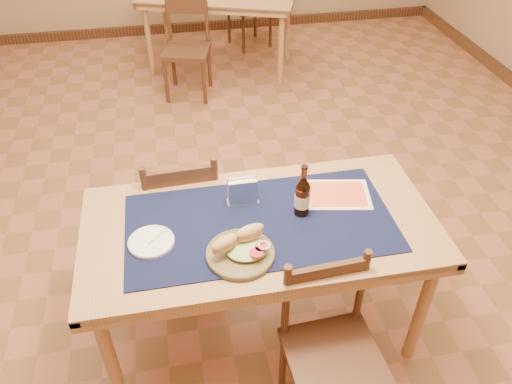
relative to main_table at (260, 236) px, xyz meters
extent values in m
cube|color=#9C5C44|center=(0.00, 0.80, -0.68)|extent=(6.00, 7.00, 0.02)
cylinder|color=#9D7B4A|center=(-0.72, -0.32, -0.31)|extent=(0.06, 0.06, 0.71)
cylinder|color=#9D7B4A|center=(0.72, -0.32, -0.31)|extent=(0.06, 0.06, 0.71)
cylinder|color=#9D7B4A|center=(-0.72, 0.32, -0.31)|extent=(0.06, 0.06, 0.71)
cylinder|color=#9D7B4A|center=(0.72, 0.32, -0.31)|extent=(0.06, 0.06, 0.71)
cube|color=#9D7B4A|center=(0.00, 0.00, 0.06)|extent=(1.60, 0.80, 0.04)
cube|color=#0F1738|center=(0.00, 0.00, 0.09)|extent=(1.20, 0.60, 0.01)
cube|color=#4B2E1B|center=(0.00, 4.27, -0.62)|extent=(6.00, 0.06, 0.10)
cylinder|color=#9D7B4A|center=(-0.48, 3.17, -0.31)|extent=(0.05, 0.05, 0.71)
cylinder|color=#9D7B4A|center=(0.74, 2.74, -0.31)|extent=(0.05, 0.05, 0.71)
cylinder|color=#9D7B4A|center=(-0.29, 3.71, -0.31)|extent=(0.05, 0.05, 0.71)
cylinder|color=#9D7B4A|center=(0.93, 3.28, -0.31)|extent=(0.05, 0.05, 0.71)
cylinder|color=#4B2E1B|center=(-0.18, 0.72, -0.45)|extent=(0.03, 0.03, 0.43)
cylinder|color=#4B2E1B|center=(-0.52, 0.70, -0.45)|extent=(0.03, 0.03, 0.43)
cylinder|color=#4B2E1B|center=(-0.16, 0.37, -0.45)|extent=(0.03, 0.03, 0.43)
cylinder|color=#4B2E1B|center=(-0.51, 0.36, -0.45)|extent=(0.03, 0.03, 0.43)
cube|color=#4B2E1B|center=(-0.34, 0.54, -0.24)|extent=(0.42, 0.42, 0.04)
cube|color=#4B2E1B|center=(-0.33, 0.36, 0.10)|extent=(0.35, 0.04, 0.13)
cylinder|color=#4B2E1B|center=(-0.16, 0.36, -0.01)|extent=(0.03, 0.03, 0.44)
cylinder|color=#4B2E1B|center=(-0.51, 0.35, -0.01)|extent=(0.03, 0.03, 0.44)
cylinder|color=#4B2E1B|center=(0.04, -0.37, -0.46)|extent=(0.03, 0.03, 0.42)
cylinder|color=#4B2E1B|center=(0.37, -0.36, -0.46)|extent=(0.03, 0.03, 0.42)
cube|color=#4B2E1B|center=(0.21, -0.53, -0.25)|extent=(0.41, 0.41, 0.04)
cube|color=#4B2E1B|center=(0.20, -0.36, 0.08)|extent=(0.34, 0.05, 0.13)
cylinder|color=#4B2E1B|center=(0.04, -0.37, -0.04)|extent=(0.03, 0.03, 0.43)
cylinder|color=#4B2E1B|center=(0.37, -0.35, -0.04)|extent=(0.03, 0.03, 0.43)
cylinder|color=#4B2E1B|center=(-0.36, 2.57, -0.45)|extent=(0.03, 0.03, 0.43)
cylinder|color=#4B2E1B|center=(-0.02, 2.49, -0.45)|extent=(0.03, 0.03, 0.43)
cylinder|color=#4B2E1B|center=(-0.27, 2.91, -0.45)|extent=(0.03, 0.03, 0.43)
cylinder|color=#4B2E1B|center=(0.06, 2.82, -0.45)|extent=(0.03, 0.03, 0.43)
cube|color=#4B2E1B|center=(-0.15, 2.70, -0.23)|extent=(0.49, 0.49, 0.04)
cube|color=#4B2E1B|center=(-0.10, 2.87, 0.10)|extent=(0.34, 0.11, 0.13)
cylinder|color=#4B2E1B|center=(-0.27, 2.92, -0.01)|extent=(0.03, 0.03, 0.44)
cylinder|color=#4B2E1B|center=(0.06, 2.83, -0.01)|extent=(0.03, 0.03, 0.44)
cylinder|color=#4B2E1B|center=(0.72, 3.96, -0.46)|extent=(0.03, 0.03, 0.42)
cylinder|color=#4B2E1B|center=(0.40, 3.84, -0.46)|extent=(0.03, 0.03, 0.42)
cylinder|color=#4B2E1B|center=(0.83, 3.64, -0.46)|extent=(0.03, 0.03, 0.42)
cylinder|color=#4B2E1B|center=(0.51, 3.53, -0.46)|extent=(0.03, 0.03, 0.42)
cube|color=#4B2E1B|center=(0.62, 3.74, -0.24)|extent=(0.50, 0.50, 0.04)
cylinder|color=brown|center=(-0.12, -0.19, 0.10)|extent=(0.29, 0.29, 0.02)
torus|color=brown|center=(-0.12, -0.19, 0.10)|extent=(0.29, 0.29, 0.01)
ellipsoid|color=#A5C084|center=(-0.09, -0.19, 0.12)|extent=(0.18, 0.14, 0.03)
ellipsoid|color=tan|center=(-0.18, -0.18, 0.16)|extent=(0.13, 0.11, 0.07)
ellipsoid|color=tan|center=(-0.07, -0.14, 0.16)|extent=(0.14, 0.09, 0.07)
cylinder|color=red|center=(-0.06, -0.23, 0.14)|extent=(0.06, 0.06, 0.01)
cylinder|color=red|center=(-0.04, -0.21, 0.14)|extent=(0.05, 0.05, 0.01)
torus|color=silver|center=(-0.02, -0.21, 0.15)|extent=(0.05, 0.05, 0.01)
cylinder|color=white|center=(-0.49, -0.04, 0.10)|extent=(0.20, 0.20, 0.01)
torus|color=white|center=(-0.49, -0.04, 0.10)|extent=(0.20, 0.20, 0.01)
cube|color=#88D474|center=(-0.47, -0.03, 0.10)|extent=(0.07, 0.07, 0.00)
cube|color=#88D474|center=(-0.42, 0.01, 0.10)|extent=(0.03, 0.03, 0.00)
cylinder|color=#4F240E|center=(0.20, 0.03, 0.17)|extent=(0.07, 0.07, 0.15)
cone|color=#4F240E|center=(0.20, 0.03, 0.26)|extent=(0.07, 0.07, 0.04)
cylinder|color=#4F240E|center=(0.20, 0.03, 0.31)|extent=(0.03, 0.03, 0.06)
cylinder|color=#4F240E|center=(0.20, 0.03, 0.35)|extent=(0.03, 0.03, 0.01)
cylinder|color=beige|center=(0.20, 0.03, 0.17)|extent=(0.07, 0.07, 0.07)
cube|color=silver|center=(-0.05, 0.15, 0.09)|extent=(0.15, 0.05, 0.00)
cube|color=silver|center=(-0.05, 0.13, 0.16)|extent=(0.14, 0.01, 0.13)
cube|color=silver|center=(-0.05, 0.18, 0.16)|extent=(0.14, 0.01, 0.13)
cube|color=white|center=(-0.05, 0.15, 0.15)|extent=(0.13, 0.04, 0.12)
cube|color=#40A2CE|center=(-0.05, 0.13, 0.16)|extent=(0.09, 0.00, 0.04)
cube|color=#FDE2BF|center=(0.40, 0.12, 0.09)|extent=(0.35, 0.28, 0.00)
cube|color=#DF5839|center=(0.40, 0.12, 0.09)|extent=(0.30, 0.23, 0.00)
camera|label=1|loc=(-0.33, -1.62, 1.61)|focal=35.00mm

